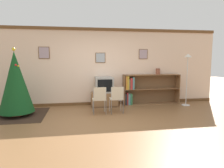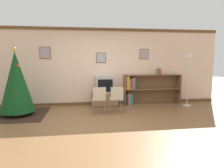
{
  "view_description": "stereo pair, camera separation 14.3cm",
  "coord_description": "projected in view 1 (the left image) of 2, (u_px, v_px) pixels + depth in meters",
  "views": [
    {
      "loc": [
        -0.65,
        -4.8,
        1.63
      ],
      "look_at": [
        0.34,
        1.23,
        0.86
      ],
      "focal_mm": 32.0,
      "sensor_mm": 36.0,
      "label": 1
    },
    {
      "loc": [
        -0.5,
        -4.82,
        1.63
      ],
      "look_at": [
        0.34,
        1.23,
        0.86
      ],
      "focal_mm": 32.0,
      "sensor_mm": 36.0,
      "label": 2
    }
  ],
  "objects": [
    {
      "name": "tv_console",
      "position": [
        104.0,
        99.0,
        6.91
      ],
      "size": [
        0.89,
        0.52,
        0.49
      ],
      "color": "brown",
      "rests_on": "ground_plane"
    },
    {
      "name": "standing_lamp",
      "position": [
        188.0,
        66.0,
        6.89
      ],
      "size": [
        0.28,
        0.28,
        1.81
      ],
      "color": "silver",
      "rests_on": "ground_plane"
    },
    {
      "name": "bookshelf",
      "position": [
        142.0,
        89.0,
        7.2
      ],
      "size": [
        2.06,
        0.36,
        1.08
      ],
      "color": "olive",
      "rests_on": "ground_plane"
    },
    {
      "name": "television",
      "position": [
        104.0,
        85.0,
        6.85
      ],
      "size": [
        0.6,
        0.51,
        0.53
      ],
      "color": "#9E9E99",
      "rests_on": "tv_console"
    },
    {
      "name": "folding_chair_right",
      "position": [
        117.0,
        98.0,
        5.96
      ],
      "size": [
        0.4,
        0.4,
        0.82
      ],
      "color": "beige",
      "rests_on": "ground_plane"
    },
    {
      "name": "wall_back",
      "position": [
        98.0,
        67.0,
        7.07
      ],
      "size": [
        8.83,
        0.11,
        2.7
      ],
      "color": "beige",
      "rests_on": "ground_plane"
    },
    {
      "name": "folding_chair_left",
      "position": [
        100.0,
        98.0,
        5.88
      ],
      "size": [
        0.4,
        0.4,
        0.82
      ],
      "color": "beige",
      "rests_on": "ground_plane"
    },
    {
      "name": "ground_plane",
      "position": [
        106.0,
        124.0,
        5.01
      ],
      "size": [
        24.0,
        24.0,
        0.0
      ],
      "primitive_type": "plane",
      "color": "brown"
    },
    {
      "name": "vase",
      "position": [
        158.0,
        71.0,
        7.17
      ],
      "size": [
        0.16,
        0.16,
        0.22
      ],
      "color": "brown",
      "rests_on": "bookshelf"
    },
    {
      "name": "area_rug",
      "position": [
        18.0,
        115.0,
        5.79
      ],
      "size": [
        1.6,
        1.66,
        0.01
      ],
      "color": "#332319",
      "rests_on": "ground_plane"
    },
    {
      "name": "christmas_tree",
      "position": [
        16.0,
        82.0,
        5.67
      ],
      "size": [
        0.97,
        0.97,
        1.95
      ],
      "color": "maroon",
      "rests_on": "area_rug"
    }
  ]
}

